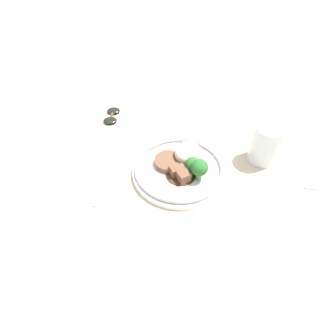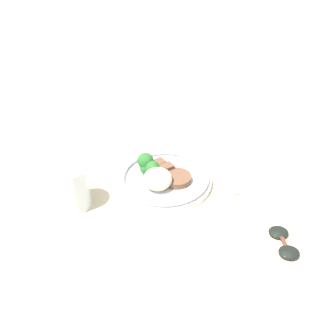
% 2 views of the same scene
% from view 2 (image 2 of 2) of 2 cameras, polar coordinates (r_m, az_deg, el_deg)
% --- Properties ---
extents(ground_plane, '(8.00, 8.00, 0.00)m').
position_cam_2_polar(ground_plane, '(0.87, -2.08, -5.57)').
color(ground_plane, tan).
extents(dining_table, '(1.11, 1.03, 0.03)m').
position_cam_2_polar(dining_table, '(0.86, -2.10, -4.81)').
color(dining_table, beige).
rests_on(dining_table, ground).
extents(napkin, '(0.14, 0.12, 0.00)m').
position_cam_2_polar(napkin, '(0.95, 11.80, 0.15)').
color(napkin, white).
rests_on(napkin, dining_table).
extents(plate, '(0.25, 0.25, 0.07)m').
position_cam_2_polar(plate, '(0.86, -0.83, -1.57)').
color(plate, white).
rests_on(plate, dining_table).
extents(juice_glass, '(0.08, 0.08, 0.11)m').
position_cam_2_polar(juice_glass, '(0.81, -16.31, -3.58)').
color(juice_glass, '#F4AD19').
rests_on(juice_glass, dining_table).
extents(fork, '(0.03, 0.19, 0.00)m').
position_cam_2_polar(fork, '(0.91, 11.16, -1.19)').
color(fork, '#B7B7BC').
rests_on(fork, napkin).
extents(knife, '(0.22, 0.01, 0.00)m').
position_cam_2_polar(knife, '(0.74, -0.78, -11.68)').
color(knife, '#B7B7BC').
rests_on(knife, dining_table).
extents(spoon, '(0.17, 0.03, 0.01)m').
position_cam_2_polar(spoon, '(0.94, -20.66, -2.26)').
color(spoon, '#B7B7BC').
rests_on(spoon, dining_table).
extents(sunglasses, '(0.05, 0.10, 0.01)m').
position_cam_2_polar(sunglasses, '(0.76, 19.49, -12.06)').
color(sunglasses, black).
rests_on(sunglasses, dining_table).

